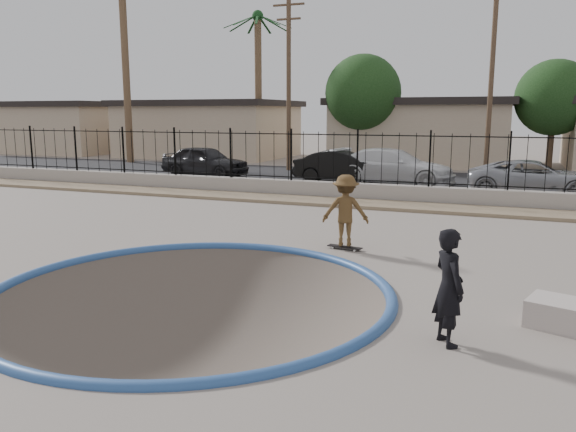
# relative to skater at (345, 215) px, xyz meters

# --- Properties ---
(ground) EXTENTS (120.00, 120.00, 2.20)m
(ground) POSITION_rel_skater_xyz_m (-1.62, 9.00, -1.91)
(ground) COLOR slate
(ground) RESTS_ON ground
(bowl_pit) EXTENTS (6.84, 6.84, 1.80)m
(bowl_pit) POSITION_rel_skater_xyz_m (-1.62, -4.00, -0.81)
(bowl_pit) COLOR #4F453C
(bowl_pit) RESTS_ON ground
(coping_ring) EXTENTS (7.04, 7.04, 0.20)m
(coping_ring) POSITION_rel_skater_xyz_m (-1.62, -4.00, -0.81)
(coping_ring) COLOR #2B508E
(coping_ring) RESTS_ON ground
(rock_strip) EXTENTS (42.00, 1.60, 0.11)m
(rock_strip) POSITION_rel_skater_xyz_m (-1.62, 6.20, -0.75)
(rock_strip) COLOR #9B8566
(rock_strip) RESTS_ON ground
(retaining_wall) EXTENTS (42.00, 0.45, 0.60)m
(retaining_wall) POSITION_rel_skater_xyz_m (-1.62, 7.30, -0.51)
(retaining_wall) COLOR gray
(retaining_wall) RESTS_ON ground
(fence) EXTENTS (40.00, 0.04, 1.80)m
(fence) POSITION_rel_skater_xyz_m (-1.62, 7.30, 0.70)
(fence) COLOR black
(fence) RESTS_ON retaining_wall
(street) EXTENTS (90.00, 8.00, 0.04)m
(street) POSITION_rel_skater_xyz_m (-1.62, 14.00, -0.79)
(street) COLOR black
(street) RESTS_ON ground
(house_west_far) EXTENTS (10.60, 8.60, 3.90)m
(house_west_far) POSITION_rel_skater_xyz_m (-29.62, 23.50, 1.17)
(house_west_far) COLOR tan
(house_west_far) RESTS_ON ground
(house_west) EXTENTS (11.60, 8.60, 3.90)m
(house_west) POSITION_rel_skater_xyz_m (-16.62, 23.50, 1.17)
(house_west) COLOR tan
(house_west) RESTS_ON ground
(house_center) EXTENTS (10.60, 8.60, 3.90)m
(house_center) POSITION_rel_skater_xyz_m (-1.62, 23.50, 1.17)
(house_center) COLOR tan
(house_center) RESTS_ON ground
(palm_left) EXTENTS (2.30, 2.30, 11.30)m
(palm_left) POSITION_rel_skater_xyz_m (-18.62, 17.00, 7.15)
(palm_left) COLOR brown
(palm_left) RESTS_ON ground
(palm_mid) EXTENTS (2.30, 2.30, 9.30)m
(palm_mid) POSITION_rel_skater_xyz_m (-11.62, 21.00, 5.88)
(palm_mid) COLOR brown
(palm_mid) RESTS_ON ground
(utility_pole_left) EXTENTS (1.70, 0.24, 9.00)m
(utility_pole_left) POSITION_rel_skater_xyz_m (-7.62, 16.00, 3.90)
(utility_pole_left) COLOR #473323
(utility_pole_left) RESTS_ON ground
(utility_pole_mid) EXTENTS (1.70, 0.24, 9.50)m
(utility_pole_mid) POSITION_rel_skater_xyz_m (2.38, 16.00, 4.15)
(utility_pole_mid) COLOR #473323
(utility_pole_mid) RESTS_ON ground
(street_tree_left) EXTENTS (4.32, 4.32, 6.36)m
(street_tree_left) POSITION_rel_skater_xyz_m (-4.62, 20.00, 3.38)
(street_tree_left) COLOR #473323
(street_tree_left) RESTS_ON ground
(street_tree_mid) EXTENTS (3.96, 3.96, 5.83)m
(street_tree_mid) POSITION_rel_skater_xyz_m (5.38, 21.00, 3.03)
(street_tree_mid) COLOR #473323
(street_tree_mid) RESTS_ON ground
(skater) EXTENTS (1.15, 0.81, 1.61)m
(skater) POSITION_rel_skater_xyz_m (0.00, 0.00, 0.00)
(skater) COLOR brown
(skater) RESTS_ON ground
(skateboard) EXTENTS (0.83, 0.33, 0.07)m
(skateboard) POSITION_rel_skater_xyz_m (0.00, 0.00, -0.75)
(skateboard) COLOR black
(skateboard) RESTS_ON ground
(videographer) EXTENTS (0.64, 0.69, 1.59)m
(videographer) POSITION_rel_skater_xyz_m (2.71, -4.63, -0.01)
(videographer) COLOR black
(videographer) RESTS_ON ground
(car_a) EXTENTS (4.48, 2.16, 1.47)m
(car_a) POSITION_rel_skater_xyz_m (-10.32, 11.77, -0.03)
(car_a) COLOR black
(car_a) RESTS_ON street
(car_b) EXTENTS (4.30, 1.65, 1.40)m
(car_b) POSITION_rel_skater_xyz_m (-3.43, 11.84, -0.07)
(car_b) COLOR black
(car_b) RESTS_ON street
(car_c) EXTENTS (5.43, 2.66, 1.52)m
(car_c) POSITION_rel_skater_xyz_m (-1.24, 12.00, -0.01)
(car_c) COLOR silver
(car_c) RESTS_ON street
(car_d) EXTENTS (4.72, 2.21, 1.31)m
(car_d) POSITION_rel_skater_xyz_m (4.27, 10.56, -0.12)
(car_d) COLOR #96989E
(car_d) RESTS_ON street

